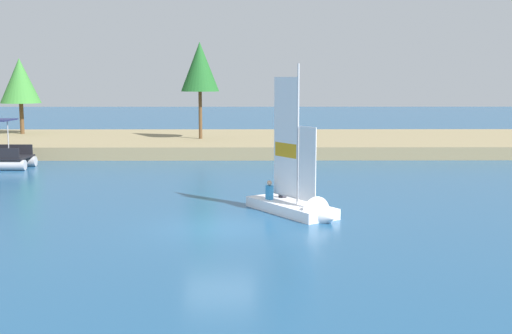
# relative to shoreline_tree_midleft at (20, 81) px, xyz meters

# --- Properties ---
(ground_plane) EXTENTS (200.00, 200.00, 0.00)m
(ground_plane) POSITION_rel_shoreline_tree_midleft_xyz_m (17.32, -29.59, -5.07)
(ground_plane) COLOR navy
(shore_bank) EXTENTS (80.00, 15.03, 0.85)m
(shore_bank) POSITION_rel_shoreline_tree_midleft_xyz_m (17.32, -3.09, -4.65)
(shore_bank) COLOR #897A56
(shore_bank) RESTS_ON ground
(shoreline_tree_midleft) EXTENTS (3.16, 3.16, 6.02)m
(shoreline_tree_midleft) POSITION_rel_shoreline_tree_midleft_xyz_m (0.00, 0.00, 0.00)
(shoreline_tree_midleft) COLOR brown
(shoreline_tree_midleft) RESTS_ON shore_bank
(shoreline_tree_centre) EXTENTS (2.80, 2.80, 7.06)m
(shoreline_tree_centre) POSITION_rel_shoreline_tree_midleft_xyz_m (14.70, -4.42, 1.02)
(shoreline_tree_centre) COLOR brown
(shoreline_tree_centre) RESTS_ON shore_bank
(sailboat) EXTENTS (3.79, 4.73, 6.30)m
(sailboat) POSITION_rel_shoreline_tree_midleft_xyz_m (20.44, -27.63, -4.67)
(sailboat) COLOR white
(sailboat) RESTS_ON ground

